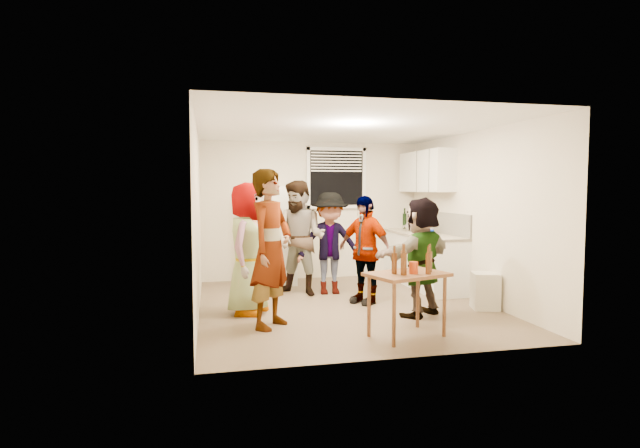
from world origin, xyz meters
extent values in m
cube|color=white|center=(-0.75, 1.88, 0.85)|extent=(0.70, 0.70, 1.70)
cube|color=white|center=(1.70, 1.15, 0.43)|extent=(0.60, 2.20, 0.86)
cube|color=beige|center=(1.70, 1.15, 0.88)|extent=(0.64, 2.22, 0.04)
cube|color=#ACA89E|center=(1.99, 1.15, 1.08)|extent=(0.03, 2.20, 0.36)
cube|color=white|center=(1.83, 1.35, 1.95)|extent=(0.34, 1.60, 0.70)
cylinder|color=white|center=(1.68, 0.93, 0.90)|extent=(0.12, 0.12, 0.27)
cylinder|color=black|center=(1.75, 2.09, 0.90)|extent=(0.07, 0.07, 0.29)
cylinder|color=#47230C|center=(1.60, 0.77, 0.90)|extent=(0.05, 0.05, 0.21)
cylinder|color=#0628C4|center=(1.59, 0.57, 0.90)|extent=(0.08, 0.08, 0.11)
cube|color=gold|center=(1.92, 1.53, 0.98)|extent=(0.02, 0.20, 0.17)
cube|color=beige|center=(1.84, -0.61, 0.25)|extent=(0.42, 0.42, 0.50)
cylinder|color=#47230C|center=(0.20, -1.71, 0.72)|extent=(0.07, 0.07, 0.25)
cylinder|color=#A22D09|center=(0.34, -1.65, 0.72)|extent=(0.10, 0.10, 0.13)
imported|color=gray|center=(-1.36, -0.14, 0.00)|extent=(1.93, 1.48, 0.55)
imported|color=#141933|center=(-1.14, -0.86, 0.00)|extent=(1.92, 1.69, 0.45)
imported|color=brown|center=(-0.48, 0.84, 0.00)|extent=(1.75, 1.95, 0.67)
imported|color=#3A3A3E|center=(-0.01, 0.84, 0.00)|extent=(1.15, 1.67, 0.59)
imported|color=black|center=(0.33, 0.09, 0.00)|extent=(1.80, 1.63, 0.38)
imported|color=#F1924D|center=(0.83, -0.74, 0.00)|extent=(2.03, 2.07, 0.46)
camera|label=1|loc=(-1.85, -6.73, 1.66)|focal=28.00mm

